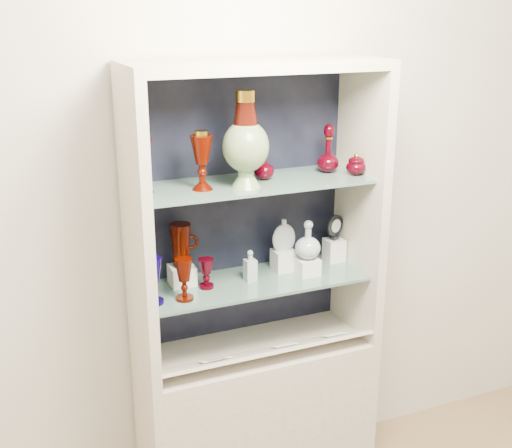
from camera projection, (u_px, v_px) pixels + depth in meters
name	position (u px, v px, depth m)	size (l,w,h in m)	color
wall_back	(236.00, 187.00, 2.73)	(3.50, 0.02, 2.80)	beige
cabinet_base	(256.00, 421.00, 2.86)	(1.00, 0.40, 0.75)	#BEB4A0
cabinet_back_panel	(239.00, 205.00, 2.72)	(0.98, 0.02, 1.15)	black
cabinet_side_left	(137.00, 233.00, 2.38)	(0.04, 0.40, 1.15)	#BEB4A0
cabinet_side_right	(360.00, 205.00, 2.73)	(0.04, 0.40, 1.15)	#BEB4A0
cabinet_top_cap	(256.00, 65.00, 2.37)	(1.00, 0.40, 0.04)	#BEB4A0
shelf_lower	(254.00, 281.00, 2.66)	(0.92, 0.34, 0.01)	slate
shelf_upper	(254.00, 183.00, 2.53)	(0.92, 0.34, 0.01)	slate
label_ledge	(266.00, 352.00, 2.63)	(0.92, 0.18, 0.01)	#BEB4A0
label_card_0	(212.00, 360.00, 2.54)	(0.10, 0.07, 0.00)	white
label_card_1	(284.00, 345.00, 2.66)	(0.10, 0.07, 0.00)	white
label_card_2	(334.00, 334.00, 2.74)	(0.10, 0.07, 0.00)	white
label_card_3	(218.00, 359.00, 2.55)	(0.10, 0.07, 0.00)	white
pedestal_lamp_left	(142.00, 163.00, 2.35)	(0.09, 0.09, 0.22)	#400900
pedestal_lamp_right	(202.00, 160.00, 2.38)	(0.09, 0.09, 0.22)	#400900
enamel_urn	(246.00, 140.00, 2.40)	(0.18, 0.18, 0.37)	#0E4C22
ruby_decanter_a	(264.00, 154.00, 2.53)	(0.08, 0.08, 0.21)	#3F000A
ruby_decanter_b	(328.00, 147.00, 2.65)	(0.09, 0.09, 0.21)	#3F000A
lidded_bowl	(356.00, 164.00, 2.62)	(0.08, 0.08, 0.09)	#3F000A
cobalt_goblet	(153.00, 281.00, 2.42)	(0.08, 0.08, 0.18)	#0A0046
ruby_goblet_tall	(184.00, 279.00, 2.45)	(0.07, 0.07, 0.17)	#400900
ruby_goblet_small	(206.00, 273.00, 2.57)	(0.06, 0.06, 0.12)	#3F000A
riser_ruby_pitcher	(182.00, 275.00, 2.61)	(0.10, 0.10, 0.08)	silver
ruby_pitcher	(181.00, 245.00, 2.57)	(0.13, 0.08, 0.18)	#400900
clear_square_bottle	(250.00, 265.00, 2.63)	(0.05, 0.05, 0.13)	#9EADBA
riser_flat_flask	(284.00, 260.00, 2.75)	(0.09, 0.09, 0.09)	silver
flat_flask	(284.00, 234.00, 2.72)	(0.10, 0.04, 0.14)	#A7B2B8
riser_clear_round_decanter	(307.00, 266.00, 2.71)	(0.09, 0.09, 0.07)	silver
clear_round_decanter	(308.00, 241.00, 2.67)	(0.11, 0.11, 0.16)	#9EADBA
riser_cameo_medallion	(334.00, 250.00, 2.85)	(0.08, 0.08, 0.10)	silver
cameo_medallion	(335.00, 227.00, 2.82)	(0.10, 0.04, 0.12)	black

